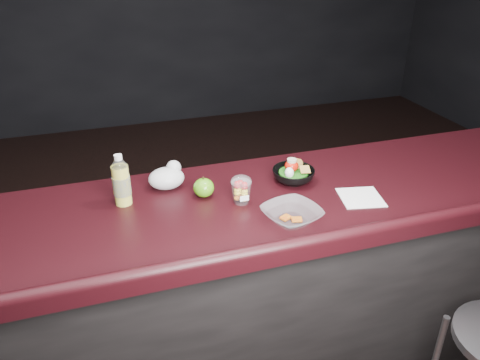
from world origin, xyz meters
name	(u,v)px	position (x,y,z in m)	size (l,w,h in m)	color
counter	(232,303)	(0.00, 0.30, 0.51)	(4.06, 0.71, 1.02)	black
lemonade_bottle	(122,184)	(-0.40, 0.42, 1.11)	(0.07, 0.07, 0.21)	yellow
fruit_cup	(241,189)	(0.04, 0.29, 1.08)	(0.08, 0.08, 0.11)	white
green_apple	(204,188)	(-0.09, 0.38, 1.06)	(0.08, 0.08, 0.09)	#26810E
plastic_bag	(167,177)	(-0.21, 0.50, 1.07)	(0.15, 0.12, 0.11)	silver
snack_bowl	(293,174)	(0.30, 0.39, 1.05)	(0.23, 0.23, 0.10)	black
takeout_bowl	(292,215)	(0.17, 0.11, 1.04)	(0.25, 0.25, 0.05)	silver
paper_napkin	(361,197)	(0.50, 0.18, 1.02)	(0.16, 0.16, 0.00)	white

